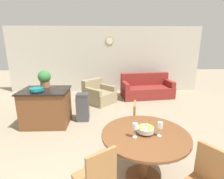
% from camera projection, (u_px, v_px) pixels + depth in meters
% --- Properties ---
extents(wall_back, '(8.00, 0.09, 2.70)m').
position_uv_depth(wall_back, '(105.00, 60.00, 7.34)').
color(wall_back, beige).
rests_on(wall_back, ground_plane).
extents(dining_table, '(1.28, 1.28, 0.78)m').
position_uv_depth(dining_table, '(145.00, 144.00, 2.59)').
color(dining_table, brown).
rests_on(dining_table, ground_plane).
extents(dining_chair_near_left, '(0.58, 0.58, 0.93)m').
position_uv_depth(dining_chair_near_left, '(97.00, 177.00, 2.07)').
color(dining_chair_near_left, '#9E6B3D').
rests_on(dining_chair_near_left, ground_plane).
extents(dining_chair_far_side, '(0.50, 0.50, 0.93)m').
position_uv_depth(dining_chair_far_side, '(140.00, 123.00, 3.46)').
color(dining_chair_far_side, '#9E6B3D').
rests_on(dining_chair_far_side, ground_plane).
extents(fruit_bowl, '(0.25, 0.25, 0.12)m').
position_uv_depth(fruit_bowl, '(146.00, 129.00, 2.53)').
color(fruit_bowl, '#B7B29E').
rests_on(fruit_bowl, dining_table).
extents(wine_glass_left, '(0.07, 0.07, 0.21)m').
position_uv_depth(wine_glass_left, '(135.00, 127.00, 2.40)').
color(wine_glass_left, silver).
rests_on(wine_glass_left, dining_table).
extents(wine_glass_right, '(0.07, 0.07, 0.21)m').
position_uv_depth(wine_glass_right, '(160.00, 126.00, 2.43)').
color(wine_glass_right, silver).
rests_on(wine_glass_right, dining_table).
extents(kitchen_island, '(1.16, 0.89, 0.93)m').
position_uv_depth(kitchen_island, '(47.00, 107.00, 4.46)').
color(kitchen_island, brown).
rests_on(kitchen_island, ground_plane).
extents(teal_bowl, '(0.31, 0.31, 0.09)m').
position_uv_depth(teal_bowl, '(37.00, 89.00, 4.13)').
color(teal_bowl, '#147A7F').
rests_on(teal_bowl, kitchen_island).
extents(potted_plant, '(0.32, 0.32, 0.44)m').
position_uv_depth(potted_plant, '(44.00, 78.00, 4.53)').
color(potted_plant, '#A36642').
rests_on(potted_plant, kitchen_island).
extents(trash_bin, '(0.32, 0.30, 0.75)m').
position_uv_depth(trash_bin, '(83.00, 107.00, 4.71)').
color(trash_bin, '#47474C').
rests_on(trash_bin, ground_plane).
extents(couch, '(2.02, 1.12, 0.90)m').
position_uv_depth(couch, '(147.00, 89.00, 6.77)').
color(couch, maroon).
rests_on(couch, ground_plane).
extents(armchair, '(1.25, 1.25, 0.79)m').
position_uv_depth(armchair, '(99.00, 95.00, 6.16)').
color(armchair, '#998966').
rests_on(armchair, ground_plane).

